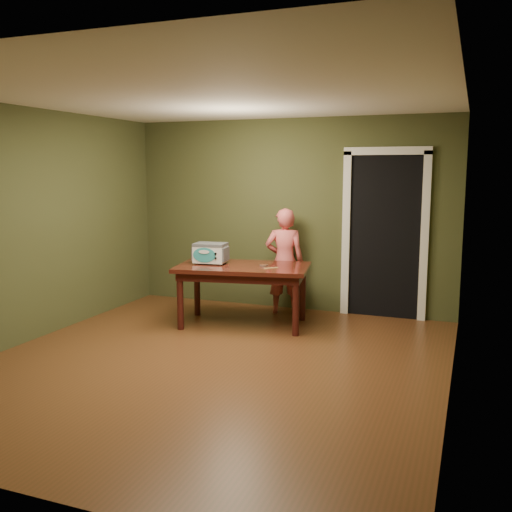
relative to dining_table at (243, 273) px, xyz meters
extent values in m
plane|color=#593019|center=(0.26, -1.45, -0.65)|extent=(5.00, 5.00, 0.00)
cube|color=#3E4424|center=(0.26, 1.05, 0.65)|extent=(4.50, 0.02, 2.60)
cube|color=#3E4424|center=(0.26, -3.95, 0.65)|extent=(4.50, 0.02, 2.60)
cube|color=#3E4424|center=(-1.99, -1.45, 0.65)|extent=(0.02, 5.00, 2.60)
cube|color=#3E4424|center=(2.51, -1.45, 0.65)|extent=(0.02, 5.00, 2.60)
cube|color=white|center=(0.26, -1.45, 1.95)|extent=(4.50, 5.00, 0.02)
cube|color=black|center=(1.56, 1.35, 0.40)|extent=(0.90, 0.60, 2.10)
cube|color=black|center=(1.56, 1.04, 0.40)|extent=(0.90, 0.02, 2.10)
cube|color=white|center=(1.06, 1.02, 0.40)|extent=(0.10, 0.06, 2.20)
cube|color=white|center=(2.06, 1.02, 0.40)|extent=(0.10, 0.06, 2.20)
cube|color=white|center=(1.56, 1.02, 1.50)|extent=(1.10, 0.06, 0.10)
cube|color=#33100B|center=(0.00, 0.00, 0.07)|extent=(1.73, 1.16, 0.05)
cube|color=#38110E|center=(0.00, 0.00, 0.00)|extent=(1.59, 1.03, 0.10)
cylinder|color=#38110E|center=(-0.63, -0.47, -0.30)|extent=(0.08, 0.08, 0.70)
cylinder|color=#38110E|center=(-0.75, 0.22, -0.30)|extent=(0.08, 0.08, 0.70)
cylinder|color=#38110E|center=(0.75, -0.22, -0.30)|extent=(0.08, 0.08, 0.70)
cylinder|color=#38110E|center=(0.63, 0.47, -0.30)|extent=(0.08, 0.08, 0.70)
cylinder|color=#4C4F54|center=(-0.58, -0.13, 0.11)|extent=(0.03, 0.03, 0.02)
cylinder|color=#4C4F54|center=(-0.61, 0.08, 0.11)|extent=(0.03, 0.03, 0.02)
cylinder|color=#4C4F54|center=(-0.27, -0.10, 0.11)|extent=(0.03, 0.03, 0.02)
cylinder|color=#4C4F54|center=(-0.29, 0.11, 0.11)|extent=(0.03, 0.03, 0.02)
cube|color=silver|center=(-0.44, -0.01, 0.23)|extent=(0.41, 0.32, 0.22)
cube|color=#4C4F54|center=(-0.44, -0.01, 0.34)|extent=(0.42, 0.32, 0.03)
cube|color=#4C4F54|center=(-0.64, -0.03, 0.23)|extent=(0.04, 0.25, 0.17)
cube|color=#4C4F54|center=(-0.24, 0.01, 0.23)|extent=(0.04, 0.25, 0.17)
ellipsoid|color=teal|center=(-0.45, -0.15, 0.23)|extent=(0.29, 0.04, 0.18)
cylinder|color=black|center=(-0.31, -0.14, 0.25)|extent=(0.03, 0.02, 0.03)
cylinder|color=black|center=(-0.31, -0.14, 0.19)|extent=(0.02, 0.02, 0.02)
cylinder|color=silver|center=(0.26, 0.02, 0.11)|extent=(0.10, 0.10, 0.02)
cylinder|color=#542C1C|center=(0.26, 0.02, 0.12)|extent=(0.09, 0.09, 0.01)
cube|color=tan|center=(0.39, -0.07, 0.10)|extent=(0.15, 0.14, 0.01)
imported|color=#E35E5D|center=(0.29, 0.75, 0.06)|extent=(0.59, 0.47, 1.41)
camera|label=1|loc=(2.63, -6.39, 1.27)|focal=40.00mm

